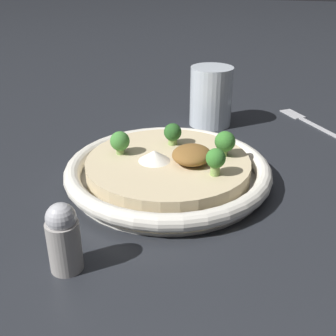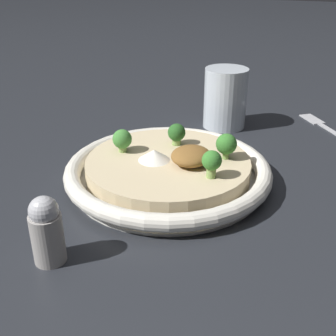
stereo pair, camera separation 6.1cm
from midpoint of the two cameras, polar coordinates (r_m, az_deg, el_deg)
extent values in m
plane|color=#23262B|center=(0.62, 2.81, -1.92)|extent=(6.00, 6.00, 0.00)
cylinder|color=silver|center=(0.62, 2.82, -1.58)|extent=(0.27, 0.27, 0.01)
torus|color=silver|center=(0.61, 2.86, -0.27)|extent=(0.30, 0.30, 0.02)
cylinder|color=#CCB78E|center=(0.61, 2.86, -0.07)|extent=(0.24, 0.24, 0.03)
cone|color=white|center=(0.59, 1.03, 1.71)|extent=(0.05, 0.05, 0.02)
ellipsoid|color=brown|center=(0.59, 6.20, 1.72)|extent=(0.06, 0.06, 0.02)
cylinder|color=#759E4C|center=(0.61, 10.68, 1.92)|extent=(0.01, 0.01, 0.02)
sphere|color=#387A2D|center=(0.60, 10.79, 3.15)|extent=(0.03, 0.03, 0.03)
cylinder|color=#84A856|center=(0.55, 9.02, -0.44)|extent=(0.02, 0.02, 0.02)
sphere|color=#387A2D|center=(0.55, 9.13, 0.95)|extent=(0.03, 0.03, 0.03)
cylinder|color=#84A856|center=(0.65, 3.86, 3.73)|extent=(0.01, 0.01, 0.01)
sphere|color=#285B23|center=(0.64, 3.89, 4.78)|extent=(0.03, 0.03, 0.03)
cylinder|color=#84A856|center=(0.62, -3.54, 2.67)|extent=(0.02, 0.02, 0.01)
sphere|color=#428438|center=(0.61, -3.57, 3.77)|extent=(0.03, 0.03, 0.03)
cylinder|color=silver|center=(0.82, 9.91, 9.28)|extent=(0.08, 0.08, 0.11)
cube|color=#B7B7BC|center=(0.91, 20.78, 6.24)|extent=(0.06, 0.05, 0.00)
cylinder|color=#9E9993|center=(0.46, -12.34, -9.43)|extent=(0.03, 0.03, 0.06)
sphere|color=#B2B2B7|center=(0.44, -12.78, -5.77)|extent=(0.03, 0.03, 0.03)
camera|label=1|loc=(0.03, -87.14, 1.44)|focal=45.00mm
camera|label=2|loc=(0.03, 92.86, -1.44)|focal=45.00mm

